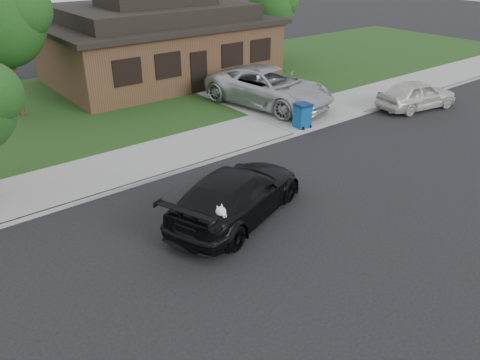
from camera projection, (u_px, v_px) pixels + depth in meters
ground at (285, 194)px, 15.08m from camera, size 120.00×120.00×0.00m
sidewalk at (199, 145)px, 18.57m from camera, size 60.00×3.00×0.12m
curb at (221, 158)px, 17.51m from camera, size 60.00×0.12×0.12m
lawn at (114, 98)px, 24.20m from camera, size 60.00×13.00×0.13m
driveway at (241, 91)px, 25.37m from camera, size 4.50×13.00×0.14m
sedan at (237, 194)px, 13.53m from camera, size 5.55×3.75×1.49m
minivan at (269, 87)px, 22.55m from camera, size 4.18×6.93×1.80m
white_compact at (417, 94)px, 22.61m from camera, size 4.36×2.37×1.41m
recycling_bin at (302, 115)px, 20.00m from camera, size 0.70×0.72×1.06m
house at (160, 43)px, 26.86m from camera, size 12.60×8.60×4.65m
tree_0 at (6, 16)px, 19.74m from camera, size 3.78×3.60×6.34m
tree_1 at (274, 4)px, 30.18m from camera, size 3.15×3.00×5.25m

